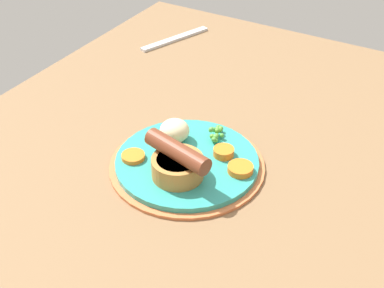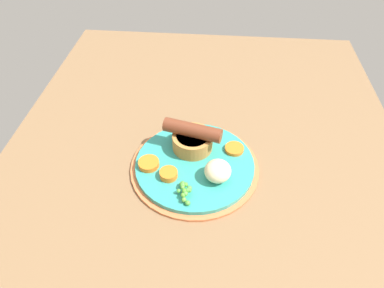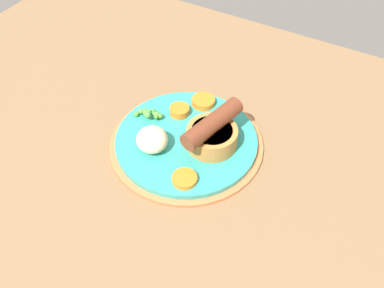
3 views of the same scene
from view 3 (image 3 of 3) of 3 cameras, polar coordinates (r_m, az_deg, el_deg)
dining_table at (r=68.20cm, az=-1.84°, el=-1.43°), size 110.00×80.00×3.00cm
dinner_plate at (r=67.23cm, az=-0.76°, el=0.29°), size 24.21×24.21×1.40cm
sausage_pudding at (r=64.03cm, az=2.69°, el=1.48°), size 7.75×11.39×5.85cm
pea_pile at (r=69.49cm, az=-5.73°, el=4.03°), size 4.72×2.64×1.84cm
potato_chunk_0 at (r=64.10cm, az=-5.34°, el=0.58°), size 6.38×6.34×3.74cm
carrot_slice_1 at (r=72.12cm, az=1.53°, el=5.69°), size 5.43×5.43×1.02cm
carrot_slice_3 at (r=70.28cm, az=-1.68°, el=4.48°), size 4.11×4.11×1.25cm
carrot_slice_4 at (r=60.88cm, az=-1.00°, el=-4.65°), size 4.72×4.72×0.74cm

